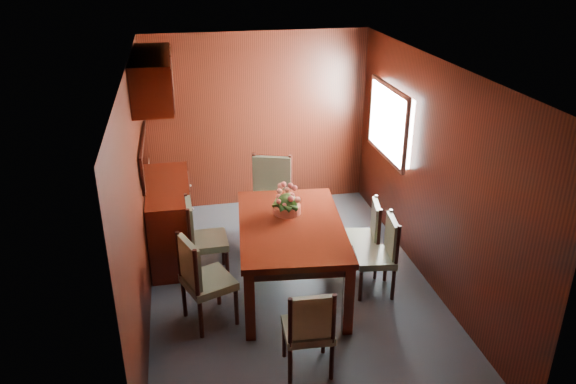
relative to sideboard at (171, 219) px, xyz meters
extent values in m
plane|color=#354049|center=(1.25, -1.00, -0.45)|extent=(4.50, 4.50, 0.00)
cube|color=black|center=(-0.25, -1.00, 0.75)|extent=(0.02, 4.50, 2.40)
cube|color=black|center=(2.75, -1.00, 0.75)|extent=(0.02, 4.50, 2.40)
cube|color=black|center=(1.25, 1.25, 0.75)|extent=(3.00, 0.02, 2.40)
cube|color=black|center=(1.25, -3.25, 0.75)|extent=(3.00, 0.02, 2.40)
cube|color=black|center=(1.25, -1.00, 1.95)|extent=(3.00, 4.50, 0.02)
cube|color=white|center=(2.73, 0.10, 1.00)|extent=(0.14, 1.10, 0.80)
cube|color=#B2B2B7|center=(2.66, 0.10, 1.00)|extent=(0.04, 1.20, 0.90)
cube|color=black|center=(-0.22, 0.00, 0.83)|extent=(0.03, 1.36, 0.41)
cube|color=silver|center=(-0.20, 0.00, 0.83)|extent=(0.01, 1.30, 0.35)
cube|color=black|center=(-0.05, 0.00, 1.68)|extent=(0.40, 1.40, 0.50)
cube|color=black|center=(0.00, 0.00, 0.00)|extent=(0.48, 1.40, 0.90)
cube|color=black|center=(0.70, -1.77, -0.08)|extent=(0.10, 0.10, 0.73)
cube|color=black|center=(1.62, -1.86, -0.08)|extent=(0.10, 0.10, 0.73)
cube|color=black|center=(0.86, -0.21, -0.08)|extent=(0.10, 0.10, 0.73)
cube|color=black|center=(1.78, -0.31, -0.08)|extent=(0.10, 0.10, 0.73)
cube|color=black|center=(1.24, -1.04, 0.23)|extent=(1.09, 1.66, 0.11)
cube|color=black|center=(1.24, -1.04, 0.32)|extent=(1.23, 1.80, 0.06)
cylinder|color=black|center=(0.10, -1.30, -0.26)|extent=(0.04, 0.04, 0.39)
cylinder|color=black|center=(0.24, -1.67, -0.26)|extent=(0.04, 0.04, 0.39)
cylinder|color=black|center=(0.45, -1.16, -0.26)|extent=(0.04, 0.04, 0.39)
cylinder|color=black|center=(0.59, -1.53, -0.26)|extent=(0.04, 0.04, 0.39)
cube|color=#5B6C52|center=(0.35, -1.42, -0.01)|extent=(0.57, 0.58, 0.08)
cylinder|color=black|center=(0.09, -1.30, 0.25)|extent=(0.04, 0.04, 0.51)
cylinder|color=black|center=(0.23, -1.67, 0.25)|extent=(0.04, 0.04, 0.51)
cube|color=#5B6C52|center=(0.18, -1.48, 0.27)|extent=(0.21, 0.41, 0.43)
cylinder|color=black|center=(0.20, -0.40, -0.26)|extent=(0.04, 0.04, 0.38)
cylinder|color=black|center=(0.21, -0.78, -0.26)|extent=(0.04, 0.04, 0.38)
cylinder|color=black|center=(0.57, -0.39, -0.26)|extent=(0.04, 0.04, 0.38)
cylinder|color=black|center=(0.58, -0.78, -0.26)|extent=(0.04, 0.04, 0.38)
cube|color=#5B6C52|center=(0.39, -0.59, -0.02)|extent=(0.43, 0.45, 0.08)
cylinder|color=black|center=(0.19, -0.40, 0.24)|extent=(0.04, 0.04, 0.50)
cylinder|color=black|center=(0.20, -0.78, 0.24)|extent=(0.04, 0.04, 0.50)
cube|color=#5B6C52|center=(0.22, -0.59, 0.26)|extent=(0.07, 0.41, 0.43)
cylinder|color=black|center=(2.24, -1.44, -0.27)|extent=(0.04, 0.04, 0.35)
cylinder|color=black|center=(2.29, -1.08, -0.27)|extent=(0.04, 0.04, 0.35)
cylinder|color=black|center=(1.90, -1.39, -0.27)|extent=(0.04, 0.04, 0.35)
cylinder|color=black|center=(1.95, -1.04, -0.27)|extent=(0.04, 0.04, 0.35)
cube|color=#5B6C52|center=(2.10, -1.24, -0.04)|extent=(0.45, 0.46, 0.07)
cylinder|color=black|center=(2.25, -1.44, 0.19)|extent=(0.04, 0.04, 0.47)
cylinder|color=black|center=(2.30, -1.08, 0.19)|extent=(0.04, 0.04, 0.47)
cube|color=#5B6C52|center=(2.26, -1.26, 0.21)|extent=(0.10, 0.38, 0.40)
cylinder|color=black|center=(2.20, -1.02, -0.28)|extent=(0.04, 0.04, 0.35)
cylinder|color=black|center=(2.27, -0.68, -0.28)|extent=(0.04, 0.04, 0.35)
cylinder|color=black|center=(1.87, -0.95, -0.28)|extent=(0.04, 0.04, 0.35)
cylinder|color=black|center=(1.94, -0.61, -0.28)|extent=(0.04, 0.04, 0.35)
cube|color=#5B6C52|center=(2.07, -0.81, -0.05)|extent=(0.47, 0.48, 0.07)
cylinder|color=black|center=(2.21, -1.03, 0.18)|extent=(0.04, 0.04, 0.46)
cylinder|color=black|center=(2.28, -0.68, 0.18)|extent=(0.04, 0.04, 0.46)
cube|color=#5B6C52|center=(2.23, -0.85, 0.20)|extent=(0.13, 0.38, 0.39)
cylinder|color=black|center=(0.94, -2.43, -0.28)|extent=(0.04, 0.04, 0.35)
cylinder|color=black|center=(1.30, -2.44, -0.28)|extent=(0.04, 0.04, 0.35)
cylinder|color=black|center=(0.96, -2.09, -0.28)|extent=(0.04, 0.04, 0.35)
cylinder|color=black|center=(1.32, -2.10, -0.28)|extent=(0.04, 0.04, 0.35)
cube|color=#5B6C52|center=(1.13, -2.27, -0.05)|extent=(0.43, 0.41, 0.07)
cylinder|color=black|center=(0.94, -2.44, 0.19)|extent=(0.04, 0.04, 0.47)
cylinder|color=black|center=(1.30, -2.45, 0.19)|extent=(0.04, 0.04, 0.47)
cube|color=#5B6C52|center=(1.12, -2.43, 0.20)|extent=(0.38, 0.07, 0.39)
cylinder|color=black|center=(1.47, 0.16, -0.23)|extent=(0.05, 0.05, 0.44)
cylinder|color=black|center=(1.05, 0.30, -0.23)|extent=(0.05, 0.05, 0.44)
cylinder|color=black|center=(1.34, -0.24, -0.23)|extent=(0.05, 0.05, 0.44)
cylinder|color=black|center=(0.91, -0.10, -0.23)|extent=(0.05, 0.05, 0.44)
cube|color=#5B6C52|center=(1.19, 0.03, 0.05)|extent=(0.64, 0.63, 0.09)
cylinder|color=black|center=(1.47, 0.17, 0.34)|extent=(0.05, 0.05, 0.58)
cylinder|color=black|center=(1.05, 0.31, 0.34)|extent=(0.05, 0.05, 0.58)
cube|color=#5B6C52|center=(1.26, 0.22, 0.37)|extent=(0.47, 0.21, 0.49)
cylinder|color=#CD5C3E|center=(1.24, -0.79, 0.39)|extent=(0.29, 0.29, 0.09)
sphere|color=#274B19|center=(1.24, -0.79, 0.46)|extent=(0.22, 0.22, 0.22)
camera|label=1|loc=(0.20, -6.05, 3.01)|focal=35.00mm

